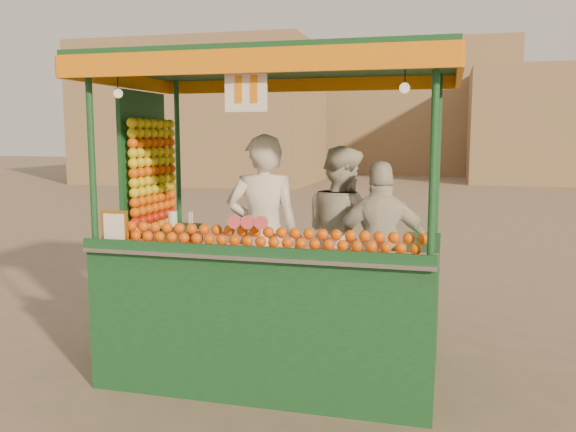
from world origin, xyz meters
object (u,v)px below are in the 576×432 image
(vendor_left, at_px, (263,234))
(juice_cart, at_px, (266,274))
(vendor_right, at_px, (381,248))
(vendor_middle, at_px, (342,233))

(vendor_left, bearing_deg, juice_cart, 95.17)
(juice_cart, distance_m, vendor_right, 1.07)
(vendor_left, distance_m, vendor_middle, 0.84)
(juice_cart, distance_m, vendor_middle, 0.97)
(juice_cart, bearing_deg, vendor_middle, 54.12)
(juice_cart, xyz_separation_m, vendor_left, (-0.09, 0.20, 0.33))
(juice_cart, xyz_separation_m, vendor_middle, (0.54, 0.75, 0.27))
(vendor_left, relative_size, vendor_right, 1.15)
(juice_cart, bearing_deg, vendor_left, 114.28)
(vendor_middle, relative_size, vendor_right, 1.08)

